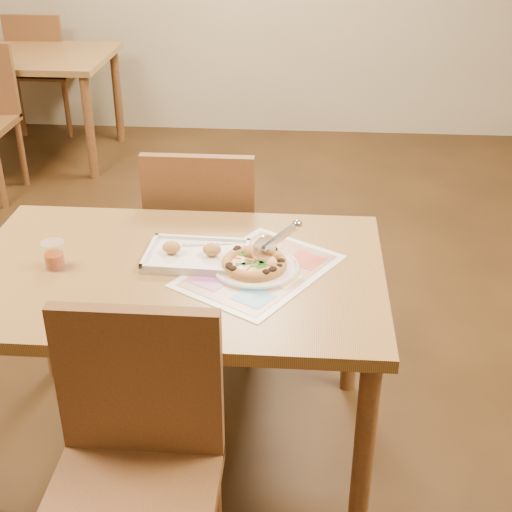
# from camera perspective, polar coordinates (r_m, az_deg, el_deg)

# --- Properties ---
(room) EXTENTS (7.00, 7.00, 7.00)m
(room) POSITION_cam_1_polar(r_m,az_deg,el_deg) (1.99, -7.59, 14.96)
(room) COLOR #36220E
(room) RESTS_ON ground
(dining_table) EXTENTS (1.30, 0.85, 0.72)m
(dining_table) POSITION_cam_1_polar(r_m,az_deg,el_deg) (2.27, -6.44, -2.89)
(dining_table) COLOR olive
(dining_table) RESTS_ON ground
(chair_near) EXTENTS (0.42, 0.42, 0.47)m
(chair_near) POSITION_cam_1_polar(r_m,az_deg,el_deg) (1.84, -9.70, -14.53)
(chair_near) COLOR brown
(chair_near) RESTS_ON ground
(chair_far) EXTENTS (0.42, 0.42, 0.47)m
(chair_far) POSITION_cam_1_polar(r_m,az_deg,el_deg) (2.82, -4.23, 2.30)
(chair_far) COLOR brown
(chair_far) RESTS_ON ground
(bg_table) EXTENTS (1.30, 0.85, 0.72)m
(bg_table) POSITION_cam_1_polar(r_m,az_deg,el_deg) (5.24, -18.78, 14.15)
(bg_table) COLOR olive
(bg_table) RESTS_ON ground
(bg_chair_far) EXTENTS (0.42, 0.42, 0.47)m
(bg_chair_far) POSITION_cam_1_polar(r_m,az_deg,el_deg) (5.71, -16.83, 14.83)
(bg_chair_far) COLOR brown
(bg_chair_far) RESTS_ON ground
(plate) EXTENTS (0.35, 0.35, 0.01)m
(plate) POSITION_cam_1_polar(r_m,az_deg,el_deg) (2.20, -0.00, -0.98)
(plate) COLOR silver
(plate) RESTS_ON dining_table
(pizza) EXTENTS (0.20, 0.20, 0.03)m
(pizza) POSITION_cam_1_polar(r_m,az_deg,el_deg) (2.19, -0.13, -0.59)
(pizza) COLOR #C28042
(pizza) RESTS_ON plate
(pizza_cutter) EXTENTS (0.14, 0.12, 0.10)m
(pizza_cutter) POSITION_cam_1_polar(r_m,az_deg,el_deg) (2.18, 1.53, 1.22)
(pizza_cutter) COLOR silver
(pizza_cutter) RESTS_ON pizza
(appetizer_tray) EXTENTS (0.37, 0.23, 0.06)m
(appetizer_tray) POSITION_cam_1_polar(r_m,az_deg,el_deg) (2.26, -4.52, 0.03)
(appetizer_tray) COLOR silver
(appetizer_tray) RESTS_ON dining_table
(glass_tumbler) EXTENTS (0.07, 0.07, 0.09)m
(glass_tumbler) POSITION_cam_1_polar(r_m,az_deg,el_deg) (2.29, -15.85, -0.02)
(glass_tumbler) COLOR maroon
(glass_tumbler) RESTS_ON dining_table
(menu) EXTENTS (0.55, 0.59, 0.00)m
(menu) POSITION_cam_1_polar(r_m,az_deg,el_deg) (2.19, 0.25, -1.17)
(menu) COLOR silver
(menu) RESTS_ON dining_table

